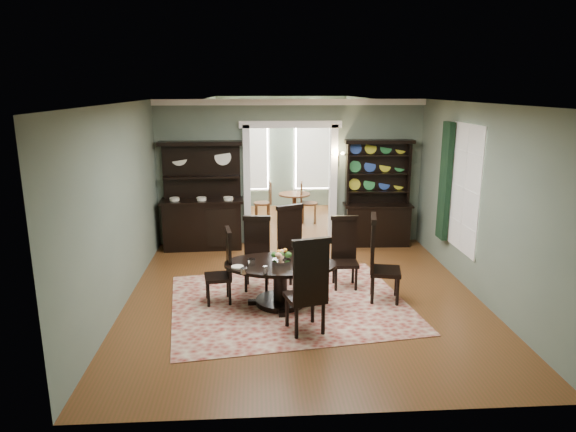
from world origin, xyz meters
name	(u,v)px	position (x,y,z in m)	size (l,w,h in m)	color
room	(304,200)	(0.00, 0.04, 1.58)	(5.51, 6.01, 3.01)	brown
parlor	(284,156)	(0.00, 5.53, 1.52)	(3.51, 3.50, 3.01)	brown
doorway_trim	(290,167)	(0.00, 3.00, 1.62)	(2.08, 0.25, 2.57)	white
right_window	(455,185)	(2.69, 0.93, 1.60)	(0.15, 1.47, 2.12)	white
wall_sconce	(337,155)	(0.95, 2.85, 1.89)	(0.27, 0.21, 0.21)	#B1702F
rug	(289,303)	(-0.23, -0.21, 0.01)	(3.53, 2.95, 0.01)	maroon
dining_table	(280,276)	(-0.37, -0.24, 0.46)	(1.78, 1.69, 0.67)	black
centerpiece	(281,259)	(-0.35, -0.25, 0.73)	(1.41, 0.90, 0.23)	silver
chair_far_left	(257,251)	(-0.72, 0.51, 0.63)	(0.47, 0.45, 1.19)	black
chair_far_mid	(292,241)	(-0.12, 0.86, 0.68)	(0.62, 0.60, 1.29)	black
chair_far_right	(344,250)	(0.73, 0.48, 0.62)	(0.46, 0.43, 1.18)	black
chair_end_left	(224,264)	(-1.22, -0.09, 0.61)	(0.46, 0.48, 1.16)	black
chair_end_right	(378,257)	(1.14, -0.17, 0.71)	(0.57, 0.59, 1.35)	black
chair_near	(308,284)	(-0.05, -1.25, 0.72)	(0.62, 0.60, 1.37)	black
sideboard	(202,212)	(-1.82, 2.74, 0.76)	(1.68, 0.64, 2.19)	black
welsh_dresser	(377,207)	(1.80, 2.76, 0.79)	(1.43, 0.57, 2.19)	black
parlor_table	(294,203)	(0.22, 4.71, 0.46)	(0.77, 0.77, 0.71)	brown
parlor_chair_left	(265,201)	(-0.49, 4.72, 0.54)	(0.44, 0.42, 1.01)	brown
parlor_chair_right	(306,201)	(0.50, 4.65, 0.53)	(0.44, 0.42, 1.00)	brown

